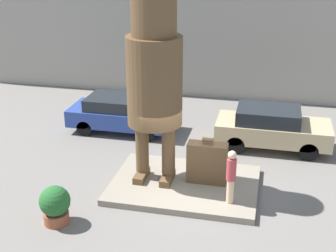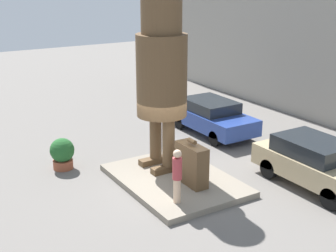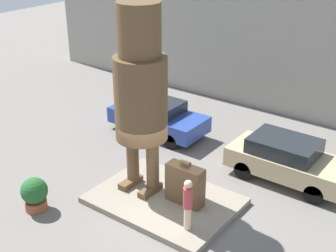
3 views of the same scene
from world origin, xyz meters
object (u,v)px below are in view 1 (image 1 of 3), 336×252
(statue_figure, at_px, (154,68))
(parked_car_tan, at_px, (272,127))
(parked_car_blue, at_px, (120,113))
(planter_pot, at_px, (55,204))
(giant_suitcase, at_px, (207,163))
(tourist, at_px, (231,175))

(statue_figure, height_order, parked_car_tan, statue_figure)
(statue_figure, xyz_separation_m, parked_car_blue, (-2.42, 3.88, -2.97))
(parked_car_blue, bearing_deg, parked_car_tan, -3.37)
(parked_car_blue, bearing_deg, planter_pot, -86.97)
(giant_suitcase, distance_m, tourist, 1.36)
(statue_figure, height_order, planter_pot, statue_figure)
(giant_suitcase, distance_m, parked_car_tan, 3.90)
(statue_figure, distance_m, planter_pot, 4.66)
(parked_car_tan, relative_size, planter_pot, 3.73)
(tourist, distance_m, parked_car_tan, 4.61)
(tourist, xyz_separation_m, parked_car_tan, (1.03, 4.48, -0.26))
(giant_suitcase, height_order, parked_car_tan, giant_suitcase)
(parked_car_blue, distance_m, parked_car_tan, 5.88)
(giant_suitcase, bearing_deg, tourist, -52.07)
(giant_suitcase, relative_size, tourist, 0.92)
(statue_figure, relative_size, tourist, 3.76)
(tourist, distance_m, parked_car_blue, 6.84)
(giant_suitcase, distance_m, parked_car_blue, 5.51)
(planter_pot, bearing_deg, parked_car_tan, 48.69)
(giant_suitcase, relative_size, planter_pot, 1.35)
(giant_suitcase, xyz_separation_m, parked_car_tan, (1.85, 3.43, -0.03))
(tourist, bearing_deg, planter_pot, -158.21)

